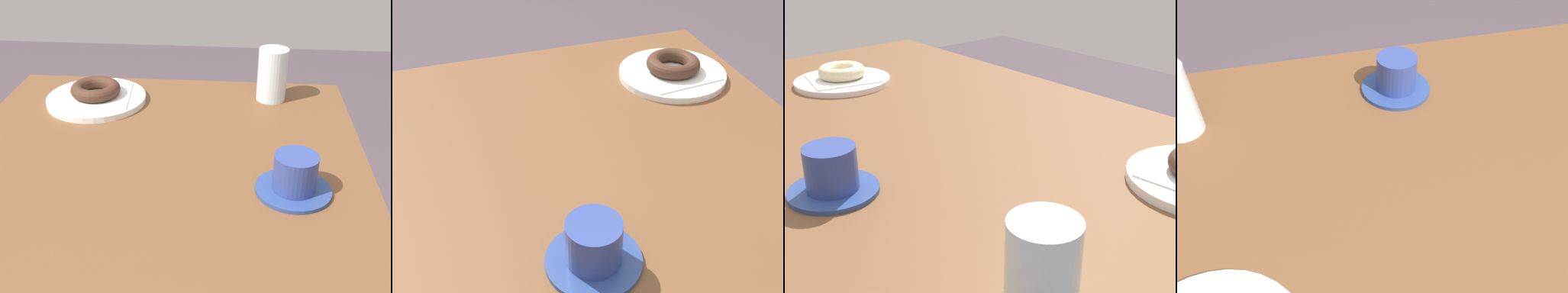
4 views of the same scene
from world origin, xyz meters
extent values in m
cube|color=brown|center=(0.00, 0.00, 0.68)|extent=(1.27, 0.79, 0.05)
cylinder|color=brown|center=(-0.55, 0.34, 0.32)|extent=(0.06, 0.06, 0.65)
cylinder|color=navy|center=(-0.16, 0.25, 0.70)|extent=(0.13, 0.13, 0.01)
cylinder|color=navy|center=(-0.16, 0.25, 0.74)|extent=(0.07, 0.07, 0.06)
cylinder|color=black|center=(-0.16, 0.25, 0.77)|extent=(0.06, 0.06, 0.00)
camera|label=1|loc=(0.54, 0.14, 1.18)|focal=45.33mm
camera|label=2|loc=(-0.02, 0.64, 1.20)|focal=44.23mm
camera|label=3|loc=(-0.79, 0.51, 1.06)|focal=48.17mm
camera|label=4|loc=(-0.35, -0.35, 1.17)|focal=37.55mm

